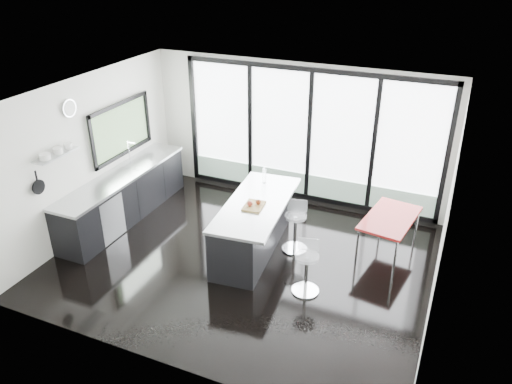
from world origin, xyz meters
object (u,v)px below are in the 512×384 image
at_px(island, 252,225).
at_px(bar_stool_far, 295,232).
at_px(bar_stool_near, 306,273).
at_px(red_table, 388,235).

distance_m(island, bar_stool_far, 0.74).
relative_size(island, bar_stool_near, 3.54).
xyz_separation_m(bar_stool_near, red_table, (0.93, 1.58, 0.01)).
bearing_deg(bar_stool_far, red_table, 10.85).
distance_m(island, bar_stool_near, 1.43).
height_order(bar_stool_near, bar_stool_far, bar_stool_far).
bearing_deg(red_table, island, -158.85).
bearing_deg(bar_stool_near, red_table, 46.73).
height_order(bar_stool_far, red_table, bar_stool_far).
bearing_deg(red_table, bar_stool_far, -159.22).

